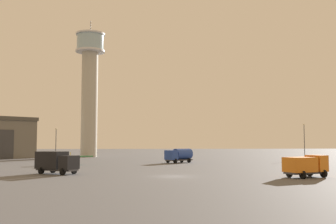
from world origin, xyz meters
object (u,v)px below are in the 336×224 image
at_px(control_tower, 90,83).
at_px(truck_box_orange, 306,165).
at_px(truck_fuel_tanker_blue, 179,155).
at_px(light_post_west, 304,138).
at_px(airplane_green, 70,159).
at_px(truck_box_black, 56,162).
at_px(light_post_north, 56,141).

xyz_separation_m(control_tower, truck_box_orange, (36.39, -70.21, -20.79)).
bearing_deg(truck_fuel_tanker_blue, truck_box_orange, 71.98).
relative_size(truck_fuel_tanker_blue, light_post_west, 0.68).
bearing_deg(airplane_green, truck_fuel_tanker_blue, -81.59).
xyz_separation_m(airplane_green, truck_box_orange, (34.57, -28.80, 0.35)).
bearing_deg(truck_box_black, truck_box_orange, 18.60).
xyz_separation_m(truck_box_black, truck_fuel_tanker_blue, (20.30, 28.16, -0.05)).
bearing_deg(truck_box_orange, airplane_green, 117.71).
bearing_deg(truck_box_orange, control_tower, 94.91).
bearing_deg(airplane_green, truck_box_orange, -139.40).
xyz_separation_m(light_post_west, light_post_north, (-66.25, -4.60, -0.81)).
xyz_separation_m(truck_fuel_tanker_blue, light_post_north, (-29.60, 15.70, 3.11)).
xyz_separation_m(truck_box_orange, light_post_west, (24.07, 56.24, 4.05)).
bearing_deg(light_post_west, airplane_green, -154.92).
height_order(airplane_green, truck_box_black, truck_box_black).
bearing_deg(light_post_west, light_post_north, -176.03).
relative_size(truck_box_black, truck_fuel_tanker_blue, 1.01).
distance_m(truck_box_black, light_post_west, 74.88).
bearing_deg(truck_box_black, light_post_north, 133.89).
bearing_deg(truck_fuel_tanker_blue, airplane_green, -19.30).
relative_size(truck_box_black, light_post_north, 0.82).
height_order(control_tower, light_post_west, control_tower).
relative_size(truck_box_black, light_post_west, 0.68).
bearing_deg(truck_box_black, truck_fuel_tanker_blue, 86.14).
xyz_separation_m(control_tower, airplane_green, (1.82, -41.41, -21.13)).
height_order(truck_box_black, truck_box_orange, truck_box_black).
height_order(light_post_west, light_post_north, light_post_west).
bearing_deg(light_post_north, truck_box_black, -78.02).
xyz_separation_m(truck_box_orange, light_post_north, (-42.18, 51.65, 3.24)).
bearing_deg(airplane_green, control_tower, -7.09).
height_order(control_tower, truck_box_black, control_tower).
height_order(truck_box_orange, light_post_north, light_post_north).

